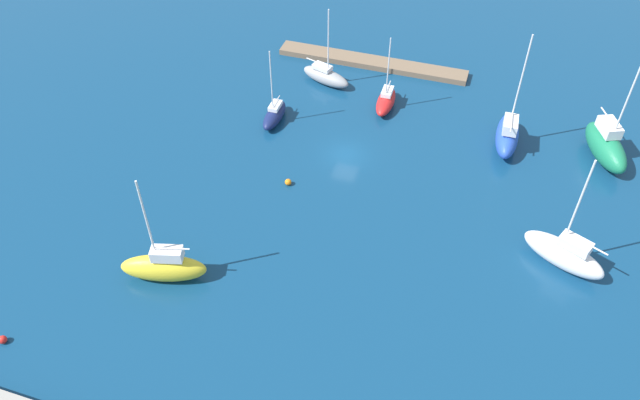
% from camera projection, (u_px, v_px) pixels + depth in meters
% --- Properties ---
extents(water, '(160.00, 160.00, 0.00)m').
position_uv_depth(water, '(346.00, 155.00, 66.24)').
color(water, navy).
rests_on(water, ground).
extents(pier_dock, '(23.79, 2.55, 0.69)m').
position_uv_depth(pier_dock, '(372.00, 62.00, 78.75)').
color(pier_dock, brown).
rests_on(pier_dock, ground).
extents(sailboat_white_lone_south, '(7.62, 5.05, 11.75)m').
position_uv_depth(sailboat_white_lone_south, '(564.00, 253.00, 54.35)').
color(sailboat_white_lone_south, white).
rests_on(sailboat_white_lone_south, water).
extents(sailboat_yellow_center_basin, '(7.62, 3.94, 11.24)m').
position_uv_depth(sailboat_yellow_center_basin, '(164.00, 267.00, 53.26)').
color(sailboat_yellow_center_basin, yellow).
rests_on(sailboat_yellow_center_basin, water).
extents(sailboat_navy_outer_mooring, '(1.81, 5.38, 8.99)m').
position_uv_depth(sailboat_navy_outer_mooring, '(274.00, 115.00, 69.93)').
color(sailboat_navy_outer_mooring, '#141E4C').
rests_on(sailboat_navy_outer_mooring, water).
extents(sailboat_blue_by_breakwater, '(2.63, 7.43, 12.94)m').
position_uv_depth(sailboat_blue_by_breakwater, '(507.00, 134.00, 66.33)').
color(sailboat_blue_by_breakwater, '#2347B2').
rests_on(sailboat_blue_by_breakwater, water).
extents(sailboat_gray_inner_mooring, '(6.67, 3.87, 9.68)m').
position_uv_depth(sailboat_gray_inner_mooring, '(326.00, 76.00, 75.32)').
color(sailboat_gray_inner_mooring, gray).
rests_on(sailboat_gray_inner_mooring, water).
extents(sailboat_red_far_south, '(2.01, 5.66, 9.04)m').
position_uv_depth(sailboat_red_far_south, '(386.00, 101.00, 71.82)').
color(sailboat_red_far_south, red).
rests_on(sailboat_red_far_south, water).
extents(sailboat_green_along_channel, '(5.59, 8.24, 12.22)m').
position_uv_depth(sailboat_green_along_channel, '(606.00, 145.00, 64.72)').
color(sailboat_green_along_channel, '#19724C').
rests_on(sailboat_green_along_channel, water).
extents(mooring_buoy_orange, '(0.66, 0.66, 0.66)m').
position_uv_depth(mooring_buoy_orange, '(288.00, 182.00, 62.67)').
color(mooring_buoy_orange, orange).
rests_on(mooring_buoy_orange, water).
extents(mooring_buoy_red, '(0.67, 0.67, 0.67)m').
position_uv_depth(mooring_buoy_red, '(3.00, 340.00, 49.37)').
color(mooring_buoy_red, red).
rests_on(mooring_buoy_red, water).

